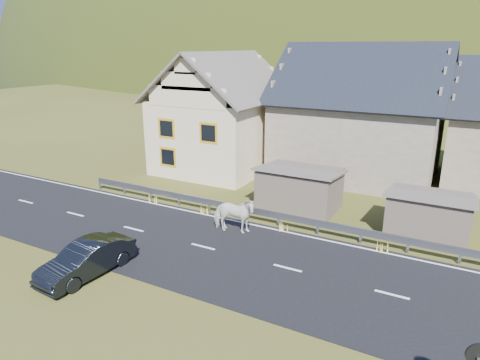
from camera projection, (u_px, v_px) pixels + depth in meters
The scene contains 12 objects.
ground at pixel (287, 269), 17.02m from camera, with size 160.00×160.00×0.00m, color #394013.
road at pixel (287, 269), 17.01m from camera, with size 60.00×7.00×0.04m, color black.
lane_markings at pixel (287, 268), 17.01m from camera, with size 60.00×6.60×0.01m, color silver.
guardrail at pixel (318, 224), 19.94m from camera, with size 28.10×0.09×0.75m.
shed_left at pixel (300, 189), 23.05m from camera, with size 4.30×3.30×2.40m, color brown.
shed_right at pixel (428, 216), 19.71m from camera, with size 3.80×2.90×2.20m, color brown.
house_cream at pixel (223, 107), 30.32m from camera, with size 7.80×9.80×8.30m.
house_stone_a at pixel (361, 106), 28.67m from camera, with size 10.80×9.80×8.90m.
mountain at pixel (468, 120), 171.80m from camera, with size 440.00×280.00×260.00m, color #26360E.
conifer_patch at pixel (259, 54), 132.47m from camera, with size 76.00×50.00×28.00m, color black.
horse at pixel (234, 215), 20.03m from camera, with size 2.10×0.96×1.77m, color silver.
car at pixel (87, 259), 16.42m from camera, with size 1.38×3.96×1.30m, color black.
Camera 1 is at (5.55, -14.24, 8.50)m, focal length 32.00 mm.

